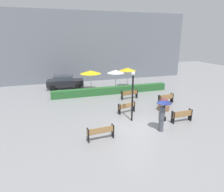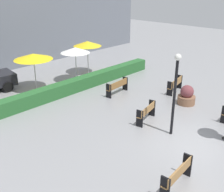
# 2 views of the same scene
# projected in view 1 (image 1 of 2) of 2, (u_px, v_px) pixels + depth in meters

# --- Properties ---
(ground_plane) EXTENTS (60.00, 60.00, 0.00)m
(ground_plane) POSITION_uv_depth(u_px,v_px,m) (138.00, 128.00, 13.21)
(ground_plane) COLOR gray
(bench_mid_center) EXTENTS (1.52, 0.62, 0.85)m
(bench_mid_center) POSITION_uv_depth(u_px,v_px,m) (127.00, 107.00, 15.65)
(bench_mid_center) COLOR #9E7242
(bench_mid_center) RESTS_ON ground
(bench_back_row) EXTENTS (1.78, 0.51, 0.85)m
(bench_back_row) POSITION_uv_depth(u_px,v_px,m) (130.00, 94.00, 19.23)
(bench_back_row) COLOR olive
(bench_back_row) RESTS_ON ground
(bench_near_left) EXTENTS (1.69, 0.44, 0.85)m
(bench_near_left) POSITION_uv_depth(u_px,v_px,m) (101.00, 132.00, 11.51)
(bench_near_left) COLOR #9E7242
(bench_near_left) RESTS_ON ground
(bench_near_right) EXTENTS (1.62, 0.38, 0.89)m
(bench_near_right) POSITION_uv_depth(u_px,v_px,m) (182.00, 115.00, 13.96)
(bench_near_right) COLOR #9E7242
(bench_near_right) RESTS_ON ground
(bench_far_right) EXTENTS (1.65, 0.61, 0.88)m
(bench_far_right) POSITION_uv_depth(u_px,v_px,m) (166.00, 98.00, 17.86)
(bench_far_right) COLOR #9E7242
(bench_far_right) RESTS_ON ground
(pedestrian_with_umbrella) EXTENTS (0.92, 0.92, 2.11)m
(pedestrian_with_umbrella) POSITION_uv_depth(u_px,v_px,m) (163.00, 112.00, 12.38)
(pedestrian_with_umbrella) COLOR #4C515B
(pedestrian_with_umbrella) RESTS_ON ground
(planter_pot) EXTENTS (0.96, 0.96, 1.08)m
(planter_pot) POSITION_uv_depth(u_px,v_px,m) (164.00, 105.00, 16.28)
(planter_pot) COLOR brown
(planter_pot) RESTS_ON ground
(lamp_post) EXTENTS (0.28, 0.28, 3.65)m
(lamp_post) POSITION_uv_depth(u_px,v_px,m) (133.00, 91.00, 13.68)
(lamp_post) COLOR black
(lamp_post) RESTS_ON ground
(patio_umbrella_yellow) EXTENTS (2.31, 2.31, 2.33)m
(patio_umbrella_yellow) POSITION_uv_depth(u_px,v_px,m) (91.00, 72.00, 21.60)
(patio_umbrella_yellow) COLOR silver
(patio_umbrella_yellow) RESTS_ON ground
(patio_umbrella_white) EXTENTS (1.92, 1.92, 2.36)m
(patio_umbrella_white) POSITION_uv_depth(u_px,v_px,m) (116.00, 72.00, 21.85)
(patio_umbrella_white) COLOR silver
(patio_umbrella_white) RESTS_ON ground
(patio_umbrella_yellow_far) EXTENTS (2.00, 2.00, 2.41)m
(patio_umbrella_yellow_far) POSITION_uv_depth(u_px,v_px,m) (127.00, 69.00, 23.01)
(patio_umbrella_yellow_far) COLOR silver
(patio_umbrella_yellow_far) RESTS_ON ground
(hedge_strip) EXTENTS (12.64, 0.70, 0.76)m
(hedge_strip) POSITION_uv_depth(u_px,v_px,m) (112.00, 90.00, 20.98)
(hedge_strip) COLOR #28602D
(hedge_strip) RESTS_ON ground
(building_facade) EXTENTS (28.00, 1.20, 9.13)m
(building_facade) POSITION_uv_depth(u_px,v_px,m) (90.00, 47.00, 26.47)
(building_facade) COLOR slate
(building_facade) RESTS_ON ground
(parked_car) EXTENTS (4.38, 2.37, 1.57)m
(parked_car) POSITION_uv_depth(u_px,v_px,m) (65.00, 82.00, 23.10)
(parked_car) COLOR black
(parked_car) RESTS_ON ground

